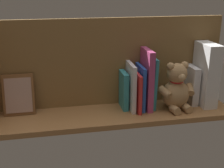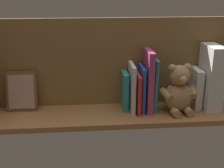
# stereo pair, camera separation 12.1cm
# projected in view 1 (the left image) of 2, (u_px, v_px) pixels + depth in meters

# --- Properties ---
(ground_plane) EXTENTS (1.03, 0.24, 0.02)m
(ground_plane) POSITION_uv_depth(u_px,v_px,m) (112.00, 114.00, 1.25)
(ground_plane) COLOR #9E6B3D
(shelf_back_panel) EXTENTS (1.03, 0.02, 0.38)m
(shelf_back_panel) POSITION_uv_depth(u_px,v_px,m) (108.00, 62.00, 1.28)
(shelf_back_panel) COLOR olive
(shelf_back_panel) RESTS_ON ground_plane
(dictionary_thick_white) EXTENTS (0.06, 0.15, 0.27)m
(dictionary_thick_white) POSITION_uv_depth(u_px,v_px,m) (206.00, 74.00, 1.29)
(dictionary_thick_white) COLOR silver
(dictionary_thick_white) RESTS_ON ground_plane
(book_0) EXTENTS (0.03, 0.11, 0.17)m
(book_0) POSITION_uv_depth(u_px,v_px,m) (191.00, 85.00, 1.32)
(book_0) COLOR silver
(book_0) RESTS_ON ground_plane
(teddy_bear) EXTENTS (0.17, 0.14, 0.21)m
(teddy_bear) POSITION_uv_depth(u_px,v_px,m) (176.00, 88.00, 1.26)
(teddy_bear) COLOR tan
(teddy_bear) RESTS_ON ground_plane
(book_1) EXTENTS (0.02, 0.11, 0.22)m
(book_1) POSITION_uv_depth(u_px,v_px,m) (152.00, 82.00, 1.27)
(book_1) COLOR teal
(book_1) RESTS_ON ground_plane
(book_2) EXTENTS (0.02, 0.13, 0.26)m
(book_2) POSITION_uv_depth(u_px,v_px,m) (147.00, 79.00, 1.25)
(book_2) COLOR #B23F72
(book_2) RESTS_ON ground_plane
(book_3) EXTENTS (0.01, 0.13, 0.19)m
(book_3) POSITION_uv_depth(u_px,v_px,m) (140.00, 87.00, 1.26)
(book_3) COLOR blue
(book_3) RESTS_ON ground_plane
(book_4) EXTENTS (0.01, 0.14, 0.16)m
(book_4) POSITION_uv_depth(u_px,v_px,m) (136.00, 91.00, 1.26)
(book_4) COLOR red
(book_4) RESTS_ON ground_plane
(book_5) EXTENTS (0.02, 0.13, 0.20)m
(book_5) POSITION_uv_depth(u_px,v_px,m) (131.00, 87.00, 1.25)
(book_5) COLOR silver
(book_5) RESTS_ON ground_plane
(book_6) EXTENTS (0.02, 0.10, 0.16)m
(book_6) POSITION_uv_depth(u_px,v_px,m) (124.00, 90.00, 1.27)
(book_6) COLOR teal
(book_6) RESTS_ON ground_plane
(picture_frame_leaning) EXTENTS (0.13, 0.05, 0.17)m
(picture_frame_leaning) POSITION_uv_depth(u_px,v_px,m) (19.00, 95.00, 1.21)
(picture_frame_leaning) COLOR brown
(picture_frame_leaning) RESTS_ON ground_plane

